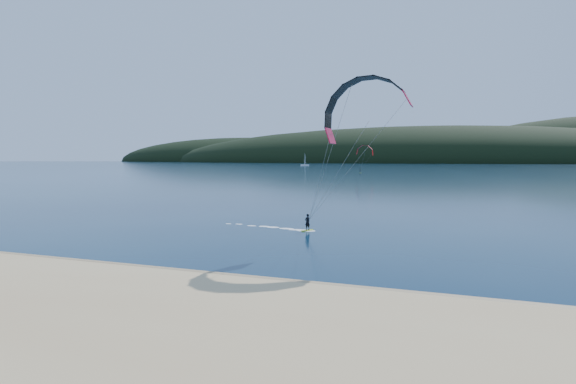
{
  "coord_description": "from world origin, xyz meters",
  "views": [
    {
      "loc": [
        13.04,
        -20.28,
        7.36
      ],
      "look_at": [
        1.84,
        10.0,
        5.0
      ],
      "focal_mm": 29.27,
      "sensor_mm": 36.0,
      "label": 1
    }
  ],
  "objects": [
    {
      "name": "wet_sand",
      "position": [
        0.0,
        4.5,
        0.05
      ],
      "size": [
        220.0,
        2.5,
        0.1
      ],
      "color": "#7F684A",
      "rests_on": "ground"
    },
    {
      "name": "headland",
      "position": [
        0.63,
        745.28,
        0.0
      ],
      "size": [
        1200.0,
        310.0,
        140.0
      ],
      "color": "black",
      "rests_on": "ground"
    },
    {
      "name": "ground",
      "position": [
        0.0,
        0.0,
        0.0
      ],
      "size": [
        1800.0,
        1800.0,
        0.0
      ],
      "primitive_type": "plane",
      "color": "#071D36",
      "rests_on": "ground"
    },
    {
      "name": "kitesurfer_far",
      "position": [
        -29.86,
        199.77,
        9.29
      ],
      "size": [
        8.07,
        7.47,
        11.57
      ],
      "color": "#BEE01A",
      "rests_on": "ground"
    },
    {
      "name": "sailboat",
      "position": [
        -124.2,
        396.03,
        0.86
      ],
      "size": [
        8.36,
        5.25,
        11.64
      ],
      "color": "white",
      "rests_on": "ground"
    },
    {
      "name": "kitesurfer_near",
      "position": [
        5.4,
        18.61,
        9.99
      ],
      "size": [
        21.92,
        8.97,
        14.28
      ],
      "color": "#BEE01A",
      "rests_on": "ground"
    }
  ]
}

